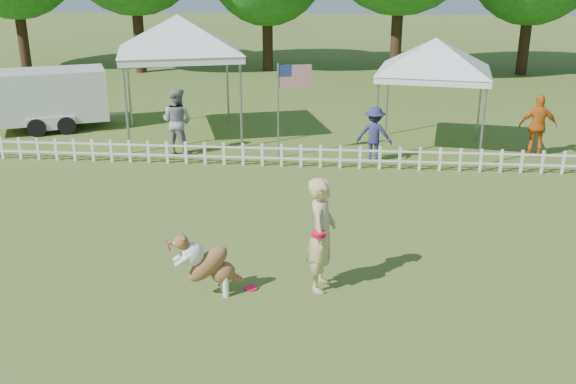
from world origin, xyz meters
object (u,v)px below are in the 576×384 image
object	(u,v)px
cargo_trailer	(49,99)
spectator_c	(538,126)
dog	(209,264)
frisbee_on_turf	(251,288)
flag_pole	(278,112)
spectator_a	(177,121)
canopy_tent_left	(181,79)
spectator_b	(374,134)
handler	(322,235)
canopy_tent_right	(432,96)

from	to	relation	value
cargo_trailer	spectator_c	bearing A→B (deg)	-31.23
cargo_trailer	spectator_c	distance (m)	14.47
dog	spectator_c	size ratio (longest dim) A/B	0.66
dog	frisbee_on_turf	bearing A→B (deg)	2.93
dog	flag_pole	distance (m)	7.69
spectator_a	spectator_c	bearing A→B (deg)	-159.61
canopy_tent_left	spectator_b	bearing A→B (deg)	-37.18
handler	frisbee_on_turf	xyz separation A→B (m)	(-1.12, -0.14, -0.92)
dog	cargo_trailer	distance (m)	12.48
cargo_trailer	flag_pole	distance (m)	7.88
canopy_tent_left	spectator_b	xyz separation A→B (m)	(5.63, -2.05, -1.02)
spectator_a	frisbee_on_turf	bearing A→B (deg)	129.11
flag_pole	canopy_tent_right	bearing A→B (deg)	-4.27
frisbee_on_turf	cargo_trailer	size ratio (longest dim) A/B	0.05
canopy_tent_left	spectator_c	size ratio (longest dim) A/B	2.09
frisbee_on_turf	spectator_b	distance (m)	7.68
dog	canopy_tent_right	world-z (taller)	canopy_tent_right
canopy_tent_right	spectator_b	bearing A→B (deg)	-131.83
cargo_trailer	flag_pole	bearing A→B (deg)	-43.20
frisbee_on_turf	canopy_tent_right	size ratio (longest dim) A/B	0.08
canopy_tent_right	spectator_a	bearing A→B (deg)	-162.39
handler	cargo_trailer	world-z (taller)	cargo_trailer
canopy_tent_right	cargo_trailer	bearing A→B (deg)	-177.49
handler	canopy_tent_left	xyz separation A→B (m)	(-4.56, 9.23, 0.82)
dog	canopy_tent_left	size ratio (longest dim) A/B	0.32
frisbee_on_turf	cargo_trailer	distance (m)	12.64
dog	canopy_tent_left	bearing A→B (deg)	84.07
dog	spectator_a	xyz separation A→B (m)	(-2.52, 7.84, 0.35)
cargo_trailer	spectator_b	size ratio (longest dim) A/B	2.96
frisbee_on_turf	spectator_b	xyz separation A→B (m)	(2.19, 7.32, 0.72)
handler	flag_pole	distance (m)	7.38
dog	canopy_tent_left	xyz separation A→B (m)	(-2.84, 9.65, 1.20)
frisbee_on_turf	flag_pole	distance (m)	7.48
handler	cargo_trailer	bearing A→B (deg)	51.46
spectator_a	flag_pole	bearing A→B (deg)	-167.24
handler	canopy_tent_right	bearing A→B (deg)	-8.34
spectator_a	spectator_c	xyz separation A→B (m)	(9.69, 0.63, -0.07)
canopy_tent_right	spectator_a	distance (m)	7.00
handler	spectator_a	distance (m)	8.54
canopy_tent_right	canopy_tent_left	bearing A→B (deg)	-177.13
canopy_tent_left	spectator_a	world-z (taller)	canopy_tent_left
dog	canopy_tent_right	distance (m)	9.97
spectator_a	spectator_c	size ratio (longest dim) A/B	1.08
handler	dog	bearing A→B (deg)	112.83
canopy_tent_right	spectator_c	bearing A→B (deg)	-0.03
handler	spectator_a	xyz separation A→B (m)	(-4.24, 7.41, -0.03)
flag_pole	spectator_b	xyz separation A→B (m)	(2.53, -0.04, -0.54)
handler	flag_pole	xyz separation A→B (m)	(-1.46, 7.23, 0.33)
dog	spectator_b	world-z (taller)	spectator_b
frisbee_on_turf	spectator_a	world-z (taller)	spectator_a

